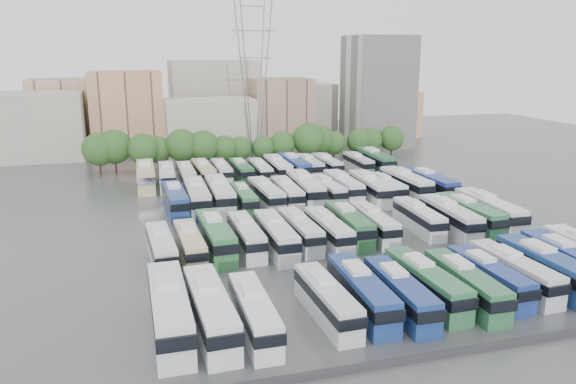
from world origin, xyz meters
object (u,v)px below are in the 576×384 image
object	(u,v)px
bus_r3_s7	(278,168)
bus_r1_s6	(328,230)
bus_r2_s6	(287,193)
bus_r0_s8	(465,284)
bus_r0_s4	(327,300)
bus_r0_s12	(568,262)
bus_r3_s9	(309,166)
electricity_pylon	(254,70)
bus_r3_s8	(294,166)
bus_r1_s0	(161,248)
bus_r1_s12	(469,214)
bus_r1_s1	(190,244)
bus_r2_s1	(175,200)
bus_r0_s7	(426,283)
bus_r2_s7	(305,188)
bus_r3_s0	(146,176)
bus_r0_s1	(210,310)
bus_r1_s2	(215,236)
bus_r1_s13	(489,211)
bus_r0_s2	(254,313)
bus_r2_s3	(220,194)
bus_r3_s5	(241,171)
bus_r3_s12	(358,163)
bus_r2_s4	(244,198)
bus_r2_s8	(327,190)
bus_r0_s5	(362,292)
bus_r2_s9	(343,186)
bus_r2_s11	(386,187)
bus_r1_s7	(348,224)
bus_r0_s9	(488,277)
bus_r2_s10	(370,188)
bus_r2_s12	(406,184)
bus_r1_s8	(373,223)
bus_r3_s10	(327,165)
bus_r0_s10	(514,272)
bus_r1_s11	(450,217)
bus_r3_s6	(260,171)
bus_r3_s13	(375,160)
bus_r2_s5	(266,195)
bus_r3_s1	(167,176)
bus_r2_s2	(197,197)
apartment_tower	(378,92)
bus_r0_s11	(547,269)
bus_r1_s4	(276,235)
bus_r3_s3	(204,172)
bus_r0_s6	(400,293)
bus_r1_s10	(419,218)

from	to	relation	value
bus_r3_s7	bus_r1_s6	bearing A→B (deg)	-94.17
bus_r2_s6	bus_r0_s8	bearing A→B (deg)	-78.25
bus_r0_s4	bus_r0_s12	bearing A→B (deg)	1.17
bus_r1_s6	bus_r3_s9	distance (m)	38.59
electricity_pylon	bus_r3_s8	bearing A→B (deg)	-81.89
bus_r1_s0	bus_r1_s12	size ratio (longest dim) A/B	0.91
bus_r1_s6	bus_r1_s1	bearing A→B (deg)	-179.25
bus_r2_s1	bus_r0_s7	bearing A→B (deg)	-62.96
bus_r2_s7	bus_r3_s0	distance (m)	28.22
bus_r1_s0	bus_r0_s1	bearing A→B (deg)	-82.83
bus_r1_s2	bus_r1_s13	distance (m)	36.56
bus_r0_s2	bus_r2_s3	distance (m)	38.31
bus_r3_s5	bus_r3_s12	world-z (taller)	bus_r3_s5
bus_r2_s6	bus_r3_s9	world-z (taller)	bus_r2_s6
bus_r0_s2	bus_r2_s4	bearing A→B (deg)	80.44
bus_r2_s8	bus_r3_s0	bearing A→B (deg)	146.83
bus_r0_s5	bus_r2_s6	size ratio (longest dim) A/B	1.03
bus_r1_s2	bus_r3_s5	world-z (taller)	bus_r1_s2
bus_r2_s9	bus_r2_s11	xyz separation A→B (m)	(6.74, -1.39, -0.23)
bus_r0_s2	bus_r2_s11	world-z (taller)	bus_r0_s2
bus_r1_s7	bus_r2_s9	xyz separation A→B (m)	(6.43, 18.24, 0.03)
bus_r0_s12	bus_r3_s12	distance (m)	54.26
bus_r0_s9	bus_r3_s5	bearing A→B (deg)	102.57
bus_r2_s11	bus_r3_s9	size ratio (longest dim) A/B	0.97
bus_r2_s10	bus_r2_s12	distance (m)	6.64
bus_r1_s8	bus_r3_s10	bearing A→B (deg)	81.15
bus_r2_s4	bus_r0_s12	bearing A→B (deg)	-51.97
bus_r1_s8	bus_r0_s10	bearing A→B (deg)	-68.04
bus_r1_s11	bus_r2_s6	world-z (taller)	bus_r1_s11
bus_r3_s6	bus_r3_s13	bearing A→B (deg)	4.18
bus_r0_s10	bus_r3_s6	bearing A→B (deg)	101.72
bus_r0_s12	bus_r1_s7	distance (m)	24.63
bus_r3_s0	bus_r2_s3	bearing A→B (deg)	-56.92
electricity_pylon	bus_r3_s9	bearing A→B (deg)	-72.04
bus_r1_s7	bus_r3_s10	distance (m)	37.28
bus_r2_s5	bus_r3_s8	world-z (taller)	bus_r3_s8
bus_r0_s5	bus_r2_s4	distance (m)	35.45
bus_r1_s6	bus_r3_s1	bearing A→B (deg)	114.44
bus_r2_s2	bus_r3_s13	bearing A→B (deg)	27.36
bus_r1_s0	bus_r3_s10	xyz separation A→B (m)	(32.87, 38.15, -0.03)
bus_r3_s13	apartment_tower	bearing A→B (deg)	66.18
bus_r0_s11	bus_r1_s4	xyz separation A→B (m)	(-23.03, 17.35, -0.08)
bus_r1_s7	bus_r3_s3	distance (m)	37.25
bus_r3_s9	bus_r0_s6	bearing A→B (deg)	-99.64
bus_r3_s7	bus_r3_s10	distance (m)	10.00
electricity_pylon	bus_r1_s10	distance (m)	57.94
bus_r1_s0	bus_r2_s8	distance (m)	32.70
bus_r0_s4	bus_r1_s12	world-z (taller)	bus_r1_s12
bus_r1_s13	bus_r3_s7	size ratio (longest dim) A/B	1.06
bus_r2_s8	bus_r0_s6	bearing A→B (deg)	-100.91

